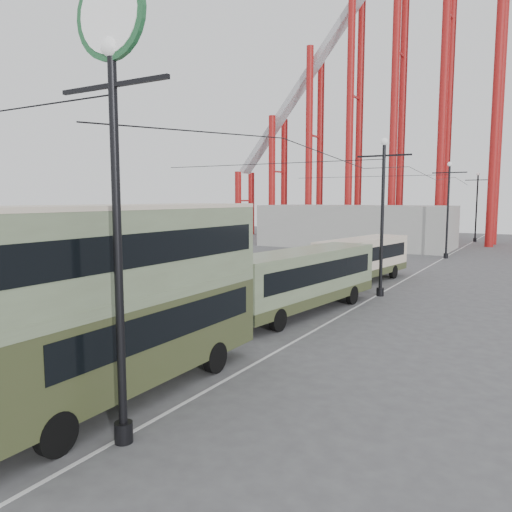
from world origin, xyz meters
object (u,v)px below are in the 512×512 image
Objects in this scene: double_decker_bus at (123,291)px; single_decker_green at (302,278)px; lamp_post_near at (113,106)px; single_decker_cream at (363,257)px; pedestrian at (240,287)px.

single_decker_green is at bearing 90.32° from double_decker_bus.
single_decker_cream is at bearing 95.77° from lamp_post_near.
lamp_post_near reaches higher than single_decker_cream.
single_decker_green is 1.14× the size of single_decker_cream.
lamp_post_near is 0.94× the size of single_decker_green.
lamp_post_near is at bearing -74.47° from single_decker_green.
double_decker_bus reaches higher than pedestrian.
single_decker_cream is at bearing 98.80° from single_decker_green.
lamp_post_near is 26.29m from single_decker_cream.
lamp_post_near is 16.04m from single_decker_green.
single_decker_green is at bearing -80.28° from single_decker_cream.
lamp_post_near is 6.26× the size of pedestrian.
single_decker_cream is at bearing 90.84° from double_decker_bus.
single_decker_green is 4.22m from pedestrian.
double_decker_bus is at bearing -82.32° from single_decker_green.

